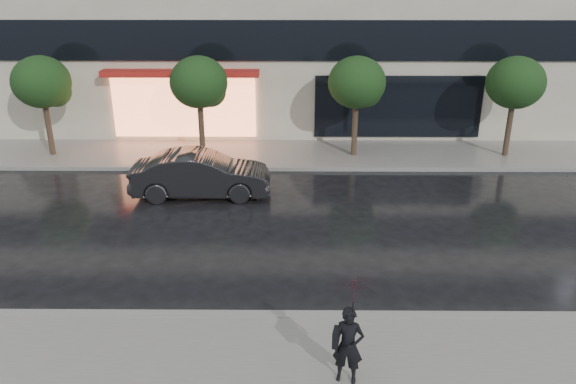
{
  "coord_description": "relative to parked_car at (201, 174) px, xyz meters",
  "views": [
    {
      "loc": [
        0.56,
        -11.25,
        7.15
      ],
      "look_at": [
        0.45,
        2.89,
        1.4
      ],
      "focal_mm": 35.0,
      "sensor_mm": 36.0,
      "label": 1
    }
  ],
  "objects": [
    {
      "name": "tree_mid_east",
      "position": [
        5.5,
        4.03,
        2.18
      ],
      "size": [
        2.2,
        2.2,
        3.99
      ],
      "color": "#33261C",
      "rests_on": "ground"
    },
    {
      "name": "tree_far_east",
      "position": [
        11.5,
        4.03,
        2.18
      ],
      "size": [
        2.2,
        2.2,
        3.99
      ],
      "color": "#33261C",
      "rests_on": "ground"
    },
    {
      "name": "curb_near",
      "position": [
        2.44,
        -7.0,
        -0.68
      ],
      "size": [
        60.0,
        0.25,
        0.14
      ],
      "primitive_type": "cube",
      "color": "gray",
      "rests_on": "ground"
    },
    {
      "name": "tree_far_west",
      "position": [
        -6.5,
        4.03,
        2.18
      ],
      "size": [
        2.2,
        2.2,
        3.99
      ],
      "color": "#33261C",
      "rests_on": "ground"
    },
    {
      "name": "curb_far",
      "position": [
        2.44,
        2.5,
        -0.68
      ],
      "size": [
        60.0,
        0.25,
        0.14
      ],
      "primitive_type": "cube",
      "color": "gray",
      "rests_on": "ground"
    },
    {
      "name": "pedestrian_with_umbrella",
      "position": [
        4.03,
        -9.06,
        0.75
      ],
      "size": [
        0.99,
        1.0,
        2.12
      ],
      "rotation": [
        0.0,
        0.0,
        -0.21
      ],
      "color": "black",
      "rests_on": "sidewalk_near"
    },
    {
      "name": "ground",
      "position": [
        2.44,
        -6.0,
        -0.75
      ],
      "size": [
        120.0,
        120.0,
        0.0
      ],
      "primitive_type": "plane",
      "color": "black",
      "rests_on": "ground"
    },
    {
      "name": "parked_car",
      "position": [
        0.0,
        0.0,
        0.0
      ],
      "size": [
        4.57,
        1.71,
        1.49
      ],
      "primitive_type": "imported",
      "rotation": [
        0.0,
        0.0,
        1.6
      ],
      "color": "black",
      "rests_on": "ground"
    },
    {
      "name": "tree_mid_west",
      "position": [
        -0.5,
        4.03,
        2.18
      ],
      "size": [
        2.2,
        2.2,
        3.99
      ],
      "color": "#33261C",
      "rests_on": "ground"
    },
    {
      "name": "sidewalk_far",
      "position": [
        2.44,
        4.25,
        -0.69
      ],
      "size": [
        60.0,
        3.5,
        0.12
      ],
      "primitive_type": "cube",
      "color": "slate",
      "rests_on": "ground"
    }
  ]
}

